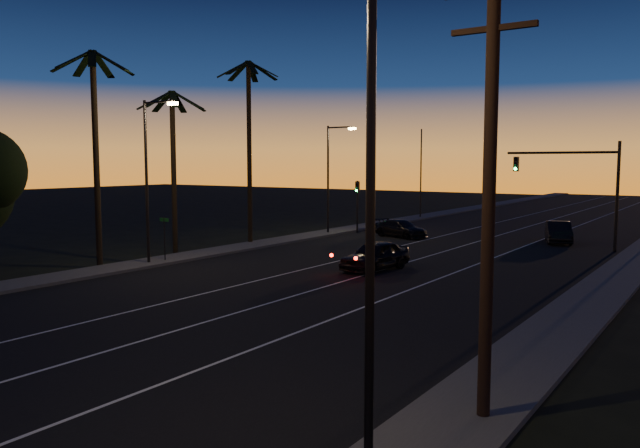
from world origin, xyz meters
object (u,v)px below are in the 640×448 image
Objects in this scene: utility_pole at (489,179)px; cross_car at (401,229)px; signal_mast at (578,176)px; right_car at (558,232)px; lead_car at (375,256)px.

utility_pole is 2.06× the size of cross_car.
signal_mast reaches higher than cross_car.
cross_car is at bearing -177.18° from signal_mast.
right_car is at bearing 100.72° from utility_pole.
cross_car is at bearing 119.89° from utility_pole.
signal_mast is 5.13m from right_car.
right_car is 0.99× the size of cross_car.
signal_mast is at bearing 2.82° from cross_car.
cross_car is (-5.48, 13.79, -0.11)m from lead_car.
utility_pole is 19.84m from lead_car.
lead_car is at bearing 126.19° from utility_pole.
lead_car is (-6.94, -14.40, -4.00)m from signal_mast.
utility_pole is at bearing -81.53° from signal_mast.
lead_car is at bearing -107.01° from right_car.
utility_pole reaches higher than cross_car.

